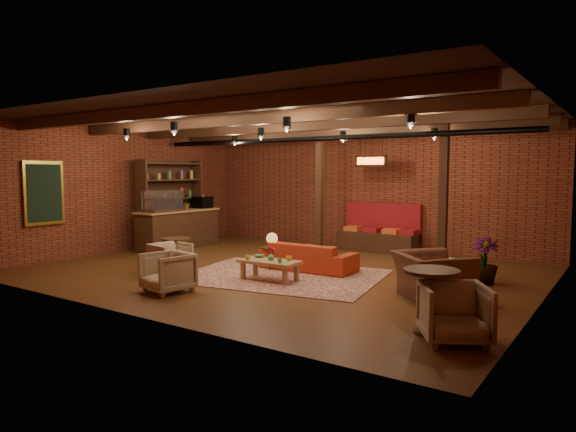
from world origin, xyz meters
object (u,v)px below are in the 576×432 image
Objects in this scene: armchair_a at (170,257)px; armchair_b at (168,270)px; sofa at (308,256)px; round_table_left at (176,248)px; side_table_lamp at (272,241)px; round_table_right at (431,291)px; armchair_right at (432,269)px; coffee_table at (269,262)px; side_table_book at (443,261)px; plant_tall at (486,215)px; armchair_far at (454,310)px.

armchair_a is 1.60m from armchair_b.
round_table_left reaches higher than sofa.
round_table_left is (-1.75, -1.12, -0.15)m from side_table_lamp.
round_table_right is at bearing -88.02° from armchair_a.
armchair_b is 4.47m from armchair_right.
side_table_lamp is 1.02× the size of armchair_b.
armchair_right reaches higher than coffee_table.
sofa is at bearing 20.45° from side_table_lamp.
side_table_book is at bearing 25.21° from coffee_table.
plant_tall is at bearing 92.77° from round_table_right.
round_table_right is 1.05× the size of armchair_far.
armchair_right is (5.10, 0.98, 0.15)m from armchair_a.
plant_tall is (-0.17, 3.43, 0.73)m from round_table_right.
side_table_lamp reaches higher than sofa.
round_table_left is 6.32m from plant_tall.
sofa is at bearing 83.88° from armchair_b.
plant_tall is at bearing 19.88° from round_table_left.
plant_tall reaches higher than side_table_book.
round_table_left is 0.25× the size of plant_tall.
side_table_book is (3.80, 3.12, 0.09)m from armchair_b.
round_table_left is 2.25m from armchair_b.
side_table_book is 3.13m from armchair_far.
armchair_far is (6.02, -0.93, 0.05)m from armchair_a.
armchair_b is at bearing -175.73° from round_table_right.
armchair_far reaches higher than side_table_book.
plant_tall is (0.55, 0.65, 0.82)m from side_table_book.
sofa is at bearing 142.85° from round_table_right.
armchair_right is 2.13m from armchair_far.
armchair_b is at bearing -46.93° from round_table_left.
plant_tall is (3.46, 2.02, 0.94)m from coffee_table.
round_table_left is (-2.43, -0.11, 0.09)m from coffee_table.
armchair_right is (3.05, 0.34, 0.15)m from coffee_table.
side_table_lamp reaches higher than side_table_book.
side_table_book is 2.87m from round_table_right.
armchair_far reaches higher than armchair_a.
armchair_right is at bearing 6.44° from coffee_table.
round_table_left is 6.57m from armchair_far.
side_table_book is 0.20× the size of plant_tall.
round_table_left is at bearing 135.77° from armchair_far.
coffee_table is 0.46× the size of plant_tall.
coffee_table is at bearing 2.56° from round_table_left.
round_table_left is 0.92× the size of armchair_a.
round_table_right reaches higher than armchair_a.
sofa is 2.86m from armchair_a.
sofa is at bearing -37.99° from armchair_a.
armchair_right is 1.38× the size of round_table_right.
side_table_lamp is 2.15m from armchair_a.
round_table_right is at bearing -75.48° from side_table_book.
side_table_book is (2.84, 0.08, 0.17)m from sofa.
sofa is 1.74× the size of armchair_right.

